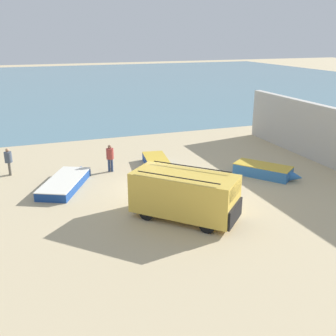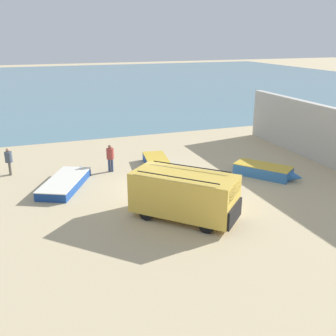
{
  "view_description": "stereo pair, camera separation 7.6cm",
  "coord_description": "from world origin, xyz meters",
  "px_view_note": "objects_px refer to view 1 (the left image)",
  "views": [
    {
      "loc": [
        -6.83,
        -18.71,
        7.99
      ],
      "look_at": [
        0.22,
        0.53,
        1.0
      ],
      "focal_mm": 42.0,
      "sensor_mm": 36.0,
      "label": 1
    },
    {
      "loc": [
        -6.76,
        -18.74,
        7.99
      ],
      "look_at": [
        0.22,
        0.53,
        1.0
      ],
      "focal_mm": 42.0,
      "sensor_mm": 36.0,
      "label": 2
    }
  ],
  "objects_px": {
    "fishing_rowboat_0": "(265,171)",
    "fisherman_0": "(110,156)",
    "parked_van": "(185,194)",
    "fisherman_1": "(8,159)",
    "fishing_rowboat_2": "(65,182)",
    "fishing_rowboat_1": "(158,164)"
  },
  "relations": [
    {
      "from": "fishing_rowboat_0",
      "to": "fishing_rowboat_1",
      "type": "bearing_deg",
      "value": -159.83
    },
    {
      "from": "fishing_rowboat_0",
      "to": "fisherman_1",
      "type": "height_order",
      "value": "fisherman_1"
    },
    {
      "from": "fisherman_0",
      "to": "fisherman_1",
      "type": "bearing_deg",
      "value": 99.01
    },
    {
      "from": "parked_van",
      "to": "fisherman_1",
      "type": "distance_m",
      "value": 11.75
    },
    {
      "from": "parked_van",
      "to": "fishing_rowboat_0",
      "type": "xyz_separation_m",
      "value": [
        6.62,
        3.54,
        -0.85
      ]
    },
    {
      "from": "fishing_rowboat_0",
      "to": "fisherman_0",
      "type": "bearing_deg",
      "value": -152.16
    },
    {
      "from": "fishing_rowboat_0",
      "to": "fishing_rowboat_2",
      "type": "bearing_deg",
      "value": -138.55
    },
    {
      "from": "fisherman_1",
      "to": "parked_van",
      "type": "bearing_deg",
      "value": -57.05
    },
    {
      "from": "parked_van",
      "to": "fisherman_1",
      "type": "height_order",
      "value": "parked_van"
    },
    {
      "from": "fishing_rowboat_2",
      "to": "fisherman_1",
      "type": "bearing_deg",
      "value": 69.29
    },
    {
      "from": "parked_van",
      "to": "fishing_rowboat_0",
      "type": "relative_size",
      "value": 1.26
    },
    {
      "from": "fishing_rowboat_1",
      "to": "fisherman_1",
      "type": "bearing_deg",
      "value": -93.98
    },
    {
      "from": "fishing_rowboat_2",
      "to": "fisherman_1",
      "type": "distance_m",
      "value": 4.31
    },
    {
      "from": "fishing_rowboat_0",
      "to": "fishing_rowboat_1",
      "type": "height_order",
      "value": "fishing_rowboat_0"
    },
    {
      "from": "fishing_rowboat_0",
      "to": "fishing_rowboat_2",
      "type": "height_order",
      "value": "fishing_rowboat_0"
    },
    {
      "from": "fisherman_0",
      "to": "fisherman_1",
      "type": "height_order",
      "value": "fisherman_0"
    },
    {
      "from": "fishing_rowboat_0",
      "to": "fishing_rowboat_2",
      "type": "relative_size",
      "value": 0.75
    },
    {
      "from": "parked_van",
      "to": "fishing_rowboat_0",
      "type": "bearing_deg",
      "value": 73.36
    },
    {
      "from": "parked_van",
      "to": "fisherman_0",
      "type": "relative_size",
      "value": 2.82
    },
    {
      "from": "fisherman_0",
      "to": "fishing_rowboat_0",
      "type": "bearing_deg",
      "value": -92.14
    },
    {
      "from": "fishing_rowboat_1",
      "to": "fisherman_0",
      "type": "distance_m",
      "value": 3.02
    },
    {
      "from": "parked_van",
      "to": "fisherman_0",
      "type": "xyz_separation_m",
      "value": [
        -1.8,
        7.52,
        -0.17
      ]
    }
  ]
}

